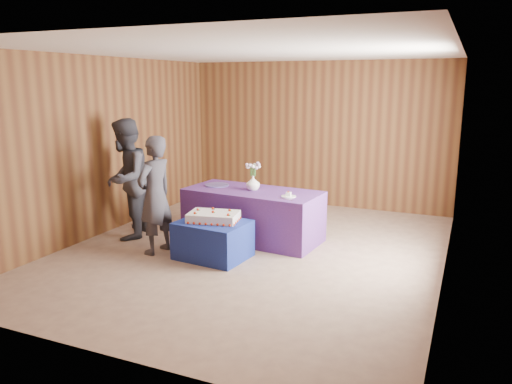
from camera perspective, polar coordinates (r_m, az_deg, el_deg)
The scene contains 13 objects.
ground at distance 7.03m, azimuth -0.37°, elevation -6.76°, with size 6.00×6.00×0.00m, color gray.
room_shell at distance 6.66m, azimuth -0.39°, elevation 8.07°, with size 5.04×6.04×2.72m.
cake_table at distance 6.73m, azimuth -4.95°, elevation -5.45°, with size 0.90×0.70×0.50m, color #1B3995.
serving_table at distance 7.45m, azimuth -0.37°, elevation -2.62°, with size 2.00×0.90×0.75m, color #5B2E7E.
sheet_cake at distance 6.67m, azimuth -4.88°, elevation -2.83°, with size 0.75×0.58×0.16m.
vase at distance 7.35m, azimuth -0.34°, elevation 1.02°, with size 0.20×0.20×0.21m, color white.
flower_spray at distance 7.31m, azimuth -0.35°, elevation 2.98°, with size 0.23×0.23×0.18m.
platter at distance 7.71m, azimuth -4.49°, elevation 0.80°, with size 0.37×0.37×0.02m, color #5B4E9D.
plate at distance 6.95m, azimuth 3.74°, elevation -0.51°, with size 0.21×0.21×0.01m, color white.
cake_slice at distance 6.95m, azimuth 3.74°, elevation -0.22°, with size 0.07×0.06×0.08m.
knife at distance 6.80m, azimuth 3.38°, elevation -0.83°, with size 0.26×0.02×0.00m, color #B8B8BD.
guest_left at distance 6.90m, azimuth -11.46°, elevation -0.37°, with size 0.59×0.39×1.62m, color #393843.
guest_right at distance 7.67m, azimuth -14.63°, elevation 1.43°, with size 0.87×0.68×1.80m, color #363741.
Camera 1 is at (2.69, -6.07, 2.31)m, focal length 35.00 mm.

